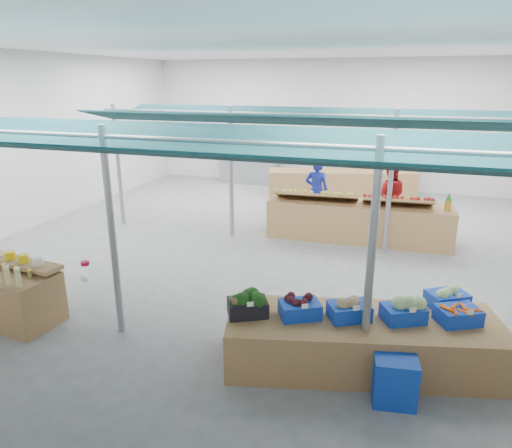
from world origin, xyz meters
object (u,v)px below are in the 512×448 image
(veg_counter, at_px, (362,342))
(vendor_left, at_px, (316,191))
(bottle_shelf, at_px, (6,292))
(crate_stack, at_px, (395,382))
(fruit_counter, at_px, (358,221))
(vendor_right, at_px, (389,196))

(veg_counter, distance_m, vendor_left, 6.30)
(bottle_shelf, distance_m, veg_counter, 5.37)
(crate_stack, height_order, vendor_left, vendor_left)
(bottle_shelf, xyz_separation_m, fruit_counter, (4.73, 5.40, 0.01))
(vendor_left, relative_size, vendor_right, 1.00)
(bottle_shelf, distance_m, fruit_counter, 7.18)
(crate_stack, bearing_deg, veg_counter, 124.23)
(fruit_counter, xyz_separation_m, crate_stack, (1.05, -5.56, -0.15))
(bottle_shelf, height_order, crate_stack, bottle_shelf)
(veg_counter, xyz_separation_m, crate_stack, (0.44, -0.64, -0.05))
(veg_counter, relative_size, crate_stack, 5.96)
(veg_counter, relative_size, fruit_counter, 0.84)
(vendor_left, distance_m, vendor_right, 1.80)
(bottle_shelf, xyz_separation_m, veg_counter, (5.35, 0.48, -0.10))
(bottle_shelf, xyz_separation_m, crate_stack, (5.78, -0.16, -0.14))
(vendor_left, bearing_deg, veg_counter, 104.57)
(crate_stack, relative_size, vendor_right, 0.35)
(fruit_counter, height_order, vendor_right, vendor_right)
(fruit_counter, relative_size, vendor_left, 2.50)
(bottle_shelf, xyz_separation_m, vendor_left, (3.53, 6.50, 0.39))
(vendor_left, height_order, vendor_right, same)
(fruit_counter, height_order, vendor_left, vendor_left)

